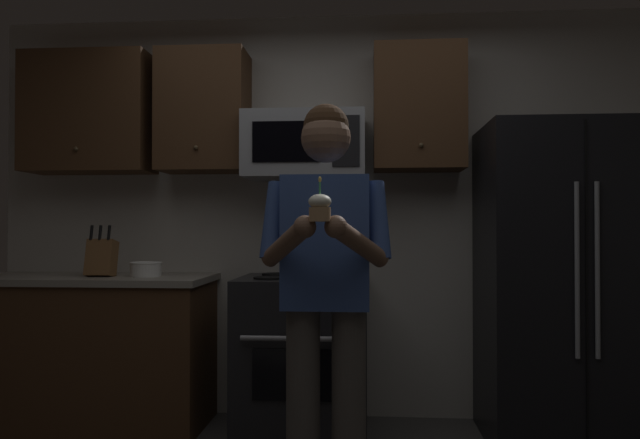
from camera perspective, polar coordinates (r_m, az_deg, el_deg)
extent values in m
cube|color=beige|center=(4.01, 1.11, 0.43)|extent=(4.40, 0.10, 2.60)
cube|color=black|center=(3.71, -1.62, -12.53)|extent=(0.76, 0.66, 0.92)
cube|color=black|center=(3.39, -2.24, -14.34)|extent=(0.48, 0.01, 0.28)
cylinder|color=#99999E|center=(3.32, -2.29, -11.08)|extent=(0.60, 0.03, 0.03)
cylinder|color=black|center=(3.53, -4.78, -5.47)|extent=(0.18, 0.18, 0.01)
cylinder|color=black|center=(3.49, 1.10, -5.53)|extent=(0.18, 0.18, 0.01)
cylinder|color=black|center=(3.80, -4.10, -5.14)|extent=(0.18, 0.18, 0.01)
cylinder|color=black|center=(3.77, 1.34, -5.18)|extent=(0.18, 0.18, 0.01)
cube|color=#9EA0A5|center=(3.78, -1.42, 6.89)|extent=(0.74, 0.40, 0.40)
cube|color=black|center=(3.59, -3.20, 7.31)|extent=(0.40, 0.01, 0.24)
cube|color=black|center=(3.56, 2.44, 7.37)|extent=(0.16, 0.01, 0.30)
cube|color=black|center=(3.75, 21.85, -5.53)|extent=(0.90, 0.72, 1.80)
cylinder|color=gray|center=(3.37, 22.94, -4.36)|extent=(0.02, 0.02, 0.90)
cylinder|color=gray|center=(3.41, 24.54, -4.31)|extent=(0.02, 0.02, 0.90)
cube|color=black|center=(3.41, 23.70, -6.01)|extent=(0.01, 0.01, 1.74)
cube|color=#4C301C|center=(4.24, -20.77, 9.24)|extent=(0.80, 0.34, 0.76)
sphere|color=brown|center=(4.05, -21.88, 6.16)|extent=(0.03, 0.03, 0.03)
cube|color=#4C301C|center=(3.99, -10.82, 9.86)|extent=(0.55, 0.34, 0.76)
sphere|color=brown|center=(3.78, -11.55, 6.62)|extent=(0.03, 0.03, 0.03)
cube|color=#4C301C|center=(3.86, 9.21, 10.20)|extent=(0.55, 0.34, 0.76)
sphere|color=brown|center=(3.65, 9.46, 6.88)|extent=(0.03, 0.03, 0.03)
cube|color=#4C301C|center=(4.07, -20.50, -11.70)|extent=(1.40, 0.62, 0.88)
cube|color=gray|center=(4.01, -20.46, -5.23)|extent=(1.44, 0.66, 0.04)
cube|color=brown|center=(3.93, -19.78, -3.43)|extent=(0.16, 0.15, 0.24)
cylinder|color=black|center=(3.93, -20.62, -1.17)|extent=(0.02, 0.04, 0.09)
cylinder|color=black|center=(3.91, -19.88, -1.17)|extent=(0.02, 0.04, 0.09)
cylinder|color=black|center=(3.88, -19.15, -1.18)|extent=(0.02, 0.04, 0.09)
cylinder|color=white|center=(3.85, -15.99, -4.53)|extent=(0.18, 0.18, 0.08)
torus|color=white|center=(3.84, -15.99, -3.92)|extent=(0.19, 0.19, 0.01)
cylinder|color=#4C4742|center=(2.79, -1.59, -17.09)|extent=(0.15, 0.15, 0.86)
cylinder|color=#4C4742|center=(2.78, 2.71, -17.17)|extent=(0.15, 0.15, 0.86)
cube|color=#334C8C|center=(2.67, 0.55, -2.14)|extent=(0.38, 0.22, 0.58)
sphere|color=brown|center=(2.70, 0.55, 7.66)|extent=(0.22, 0.22, 0.22)
sphere|color=#382314|center=(2.72, 0.57, 8.67)|extent=(0.20, 0.20, 0.20)
cylinder|color=#334C8C|center=(2.67, -4.32, -0.10)|extent=(0.15, 0.18, 0.35)
cylinder|color=brown|center=(2.50, -3.18, -2.27)|extent=(0.26, 0.33, 0.21)
sphere|color=brown|center=(2.36, -1.43, -0.69)|extent=(0.09, 0.09, 0.09)
cylinder|color=#334C8C|center=(2.64, 5.40, -0.09)|extent=(0.15, 0.18, 0.35)
cylinder|color=brown|center=(2.48, 3.72, -2.28)|extent=(0.26, 0.33, 0.21)
sphere|color=brown|center=(2.35, 1.49, -0.69)|extent=(0.09, 0.09, 0.09)
cylinder|color=#A87F56|center=(2.33, -0.01, 0.48)|extent=(0.08, 0.08, 0.06)
ellipsoid|color=white|center=(2.33, -0.01, 1.70)|extent=(0.09, 0.09, 0.06)
cylinder|color=#4CBF66|center=(2.34, -0.01, 2.86)|extent=(0.01, 0.01, 0.06)
ellipsoid|color=#FFD159|center=(2.34, -0.01, 3.77)|extent=(0.01, 0.01, 0.02)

